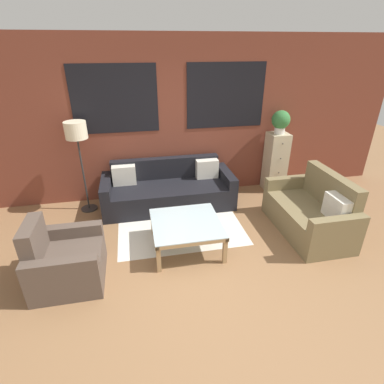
% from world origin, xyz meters
% --- Properties ---
extents(ground_plane, '(16.00, 16.00, 0.00)m').
position_xyz_m(ground_plane, '(0.00, 0.00, 0.00)').
color(ground_plane, '#8E6642').
extents(wall_back_brick, '(8.40, 0.09, 2.80)m').
position_xyz_m(wall_back_brick, '(0.00, 2.44, 1.41)').
color(wall_back_brick, brown).
rests_on(wall_back_brick, ground_plane).
extents(rug, '(1.94, 1.48, 0.00)m').
position_xyz_m(rug, '(-0.10, 1.21, 0.00)').
color(rug, silver).
rests_on(rug, ground_plane).
extents(couch_dark, '(2.26, 0.88, 0.78)m').
position_xyz_m(couch_dark, '(-0.18, 1.95, 0.28)').
color(couch_dark, black).
rests_on(couch_dark, ground_plane).
extents(settee_vintage, '(0.80, 1.48, 0.92)m').
position_xyz_m(settee_vintage, '(1.84, 0.67, 0.31)').
color(settee_vintage, olive).
rests_on(settee_vintage, ground_plane).
extents(armchair_corner, '(0.80, 0.84, 0.84)m').
position_xyz_m(armchair_corner, '(-1.65, 0.27, 0.28)').
color(armchair_corner, brown).
rests_on(armchair_corner, ground_plane).
extents(coffee_table, '(0.94, 0.94, 0.42)m').
position_xyz_m(coffee_table, '(-0.10, 0.63, 0.36)').
color(coffee_table, silver).
rests_on(coffee_table, ground_plane).
extents(floor_lamp, '(0.34, 0.34, 1.55)m').
position_xyz_m(floor_lamp, '(-1.58, 2.05, 1.32)').
color(floor_lamp, '#2D2D2D').
rests_on(floor_lamp, ground_plane).
extents(drawer_cabinet, '(0.37, 0.38, 1.13)m').
position_xyz_m(drawer_cabinet, '(1.94, 2.18, 0.57)').
color(drawer_cabinet, '#C6B793').
rests_on(drawer_cabinet, ground_plane).
extents(potted_plant, '(0.33, 0.33, 0.42)m').
position_xyz_m(potted_plant, '(1.94, 2.18, 1.37)').
color(potted_plant, silver).
rests_on(potted_plant, drawer_cabinet).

